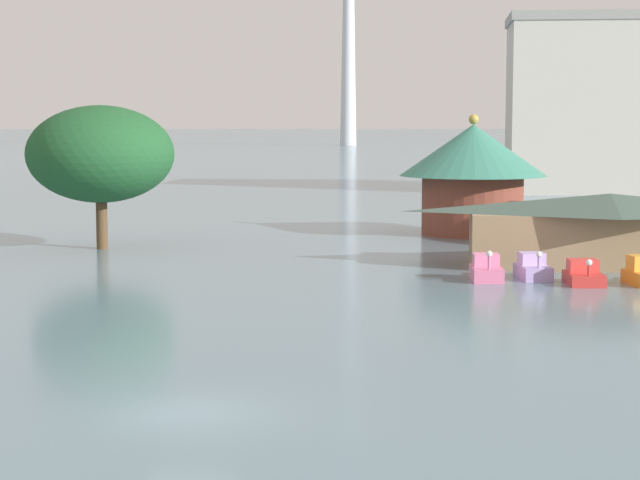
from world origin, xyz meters
The scene contains 8 objects.
ground_plane centered at (0.00, 0.00, 0.00)m, with size 2000.00×2000.00×0.00m, color slate.
pedal_boat_pink centered at (9.27, 26.79, 0.53)m, with size 1.67×2.67×1.63m.
pedal_boat_lavender centered at (11.64, 27.67, 0.52)m, with size 1.88×2.73×1.51m.
pedal_boat_red centered at (13.96, 25.99, 0.47)m, with size 1.88×2.71×1.37m.
boathouse centered at (16.19, 32.97, 2.09)m, with size 16.25×6.09×4.01m.
green_roof_pavilion centered at (9.28, 49.71, 4.54)m, with size 10.24×10.24×8.39m.
shoreline_tree_tall_left centered at (-13.95, 38.38, 5.89)m, with size 9.11×9.11×8.91m.
background_building_block centered at (27.20, 97.79, 9.74)m, with size 25.48×12.36×19.45m.
Camera 1 is at (6.71, -29.58, 8.00)m, focal length 63.23 mm.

